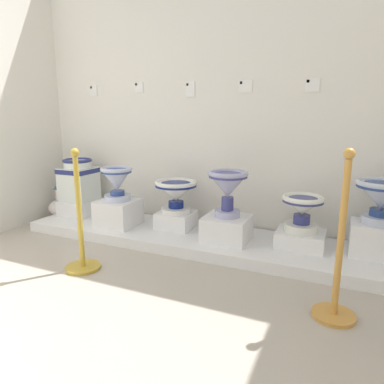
{
  "coord_description": "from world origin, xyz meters",
  "views": [
    {
      "loc": [
        3.22,
        -0.63,
        1.19
      ],
      "look_at": [
        1.96,
        2.23,
        0.5
      ],
      "focal_mm": 32.01,
      "sensor_mm": 36.0,
      "label": 1
    }
  ],
  "objects_px": {
    "plinth_block_central_ornate": "(81,207)",
    "antique_toilet_slender_white": "(302,208)",
    "info_placard_fourth": "(245,86)",
    "info_placard_fifth": "(312,85)",
    "antique_toilet_pale_glazed": "(228,186)",
    "info_placard_third": "(190,89)",
    "info_placard_first": "(93,91)",
    "stanchion_post_near_right": "(338,270)",
    "antique_toilet_leftmost": "(382,196)",
    "antique_toilet_central_ornate": "(79,179)",
    "info_placard_second": "(139,87)",
    "decorative_vase_companion": "(61,206)",
    "stanchion_post_near_left": "(81,237)",
    "plinth_block_leftmost": "(377,240)",
    "plinth_block_broad_patterned": "(118,213)",
    "plinth_block_slender_white": "(300,239)",
    "plinth_block_pale_glazed": "(227,228)",
    "plinth_block_tall_cobalt": "(176,220)",
    "antique_toilet_broad_patterned": "(117,180)",
    "antique_toilet_tall_cobalt": "(176,192)"
  },
  "relations": [
    {
      "from": "plinth_block_central_ornate",
      "to": "info_placard_fourth",
      "type": "bearing_deg",
      "value": 9.91
    },
    {
      "from": "plinth_block_pale_glazed",
      "to": "decorative_vase_companion",
      "type": "bearing_deg",
      "value": 175.82
    },
    {
      "from": "info_placard_first",
      "to": "stanchion_post_near_right",
      "type": "relative_size",
      "value": 0.12
    },
    {
      "from": "antique_toilet_leftmost",
      "to": "plinth_block_pale_glazed",
      "type": "bearing_deg",
      "value": -174.27
    },
    {
      "from": "antique_toilet_pale_glazed",
      "to": "plinth_block_slender_white",
      "type": "distance_m",
      "value": 0.77
    },
    {
      "from": "info_placard_third",
      "to": "info_placard_fourth",
      "type": "xyz_separation_m",
      "value": [
        0.57,
        0.0,
        0.01
      ]
    },
    {
      "from": "antique_toilet_leftmost",
      "to": "antique_toilet_pale_glazed",
      "type": "bearing_deg",
      "value": -174.27
    },
    {
      "from": "plinth_block_slender_white",
      "to": "antique_toilet_leftmost",
      "type": "height_order",
      "value": "antique_toilet_leftmost"
    },
    {
      "from": "plinth_block_central_ornate",
      "to": "plinth_block_pale_glazed",
      "type": "xyz_separation_m",
      "value": [
        1.8,
        -0.13,
        0.03
      ]
    },
    {
      "from": "info_placard_first",
      "to": "stanchion_post_near_left",
      "type": "relative_size",
      "value": 0.13
    },
    {
      "from": "plinth_block_leftmost",
      "to": "antique_toilet_pale_glazed",
      "type": "bearing_deg",
      "value": -174.27
    },
    {
      "from": "antique_toilet_slender_white",
      "to": "antique_toilet_leftmost",
      "type": "relative_size",
      "value": 0.88
    },
    {
      "from": "antique_toilet_broad_patterned",
      "to": "antique_toilet_slender_white",
      "type": "distance_m",
      "value": 1.79
    },
    {
      "from": "antique_toilet_tall_cobalt",
      "to": "plinth_block_pale_glazed",
      "type": "xyz_separation_m",
      "value": [
        0.57,
        -0.13,
        -0.26
      ]
    },
    {
      "from": "antique_toilet_pale_glazed",
      "to": "info_placard_fourth",
      "type": "distance_m",
      "value": 0.98
    },
    {
      "from": "plinth_block_broad_patterned",
      "to": "decorative_vase_companion",
      "type": "height_order",
      "value": "decorative_vase_companion"
    },
    {
      "from": "antique_toilet_central_ornate",
      "to": "antique_toilet_pale_glazed",
      "type": "height_order",
      "value": "antique_toilet_central_ornate"
    },
    {
      "from": "plinth_block_central_ornate",
      "to": "antique_toilet_slender_white",
      "type": "bearing_deg",
      "value": -0.63
    },
    {
      "from": "antique_toilet_central_ornate",
      "to": "plinth_block_pale_glazed",
      "type": "height_order",
      "value": "antique_toilet_central_ornate"
    },
    {
      "from": "plinth_block_central_ornate",
      "to": "plinth_block_broad_patterned",
      "type": "bearing_deg",
      "value": -14.46
    },
    {
      "from": "antique_toilet_central_ornate",
      "to": "antique_toilet_tall_cobalt",
      "type": "bearing_deg",
      "value": -0.05
    },
    {
      "from": "plinth_block_slender_white",
      "to": "antique_toilet_leftmost",
      "type": "distance_m",
      "value": 0.72
    },
    {
      "from": "antique_toilet_tall_cobalt",
      "to": "plinth_block_pale_glazed",
      "type": "relative_size",
      "value": 1.06
    },
    {
      "from": "antique_toilet_leftmost",
      "to": "info_placard_second",
      "type": "bearing_deg",
      "value": 172.24
    },
    {
      "from": "antique_toilet_leftmost",
      "to": "plinth_block_tall_cobalt",
      "type": "bearing_deg",
      "value": 179.8
    },
    {
      "from": "antique_toilet_slender_white",
      "to": "info_placard_first",
      "type": "bearing_deg",
      "value": 171.9
    },
    {
      "from": "antique_toilet_pale_glazed",
      "to": "antique_toilet_leftmost",
      "type": "height_order",
      "value": "antique_toilet_pale_glazed"
    },
    {
      "from": "info_placard_fourth",
      "to": "info_placard_fifth",
      "type": "bearing_deg",
      "value": -0.0
    },
    {
      "from": "plinth_block_tall_cobalt",
      "to": "info_placard_first",
      "type": "xyz_separation_m",
      "value": [
        -1.2,
        0.32,
        1.3
      ]
    },
    {
      "from": "antique_toilet_broad_patterned",
      "to": "antique_toilet_central_ornate",
      "type": "bearing_deg",
      "value": 165.54
    },
    {
      "from": "antique_toilet_tall_cobalt",
      "to": "plinth_block_broad_patterned",
      "type": "bearing_deg",
      "value": -164.05
    },
    {
      "from": "antique_toilet_central_ornate",
      "to": "plinth_block_broad_patterned",
      "type": "distance_m",
      "value": 0.72
    },
    {
      "from": "antique_toilet_pale_glazed",
      "to": "info_placard_fifth",
      "type": "xyz_separation_m",
      "value": [
        0.61,
        0.44,
        0.86
      ]
    },
    {
      "from": "plinth_block_pale_glazed",
      "to": "plinth_block_slender_white",
      "type": "bearing_deg",
      "value": 9.18
    },
    {
      "from": "antique_toilet_central_ornate",
      "to": "antique_toilet_slender_white",
      "type": "height_order",
      "value": "antique_toilet_central_ornate"
    },
    {
      "from": "antique_toilet_pale_glazed",
      "to": "info_placard_fourth",
      "type": "xyz_separation_m",
      "value": [
        0.01,
        0.44,
        0.87
      ]
    },
    {
      "from": "antique_toilet_central_ornate",
      "to": "info_placard_first",
      "type": "bearing_deg",
      "value": 85.57
    },
    {
      "from": "antique_toilet_pale_glazed",
      "to": "info_placard_fifth",
      "type": "distance_m",
      "value": 1.14
    },
    {
      "from": "antique_toilet_leftmost",
      "to": "plinth_block_broad_patterned",
      "type": "bearing_deg",
      "value": -176.13
    },
    {
      "from": "plinth_block_leftmost",
      "to": "stanchion_post_near_right",
      "type": "bearing_deg",
      "value": -107.12
    },
    {
      "from": "plinth_block_leftmost",
      "to": "antique_toilet_central_ornate",
      "type": "bearing_deg",
      "value": 179.86
    },
    {
      "from": "plinth_block_central_ornate",
      "to": "antique_toilet_tall_cobalt",
      "type": "xyz_separation_m",
      "value": [
        1.23,
        -0.0,
        0.29
      ]
    },
    {
      "from": "antique_toilet_central_ornate",
      "to": "info_placard_second",
      "type": "xyz_separation_m",
      "value": [
        0.64,
        0.32,
        0.99
      ]
    },
    {
      "from": "antique_toilet_pale_glazed",
      "to": "info_placard_third",
      "type": "height_order",
      "value": "info_placard_third"
    },
    {
      "from": "antique_toilet_central_ornate",
      "to": "antique_toilet_tall_cobalt",
      "type": "height_order",
      "value": "antique_toilet_central_ornate"
    },
    {
      "from": "plinth_block_tall_cobalt",
      "to": "info_placard_fourth",
      "type": "relative_size",
      "value": 2.63
    },
    {
      "from": "info_placard_first",
      "to": "info_placard_second",
      "type": "height_order",
      "value": "info_placard_second"
    },
    {
      "from": "plinth_block_pale_glazed",
      "to": "plinth_block_leftmost",
      "type": "distance_m",
      "value": 1.21
    },
    {
      "from": "info_placard_first",
      "to": "antique_toilet_pale_glazed",
      "type": "bearing_deg",
      "value": -14.03
    },
    {
      "from": "antique_toilet_leftmost",
      "to": "decorative_vase_companion",
      "type": "xyz_separation_m",
      "value": [
        -3.32,
        0.03,
        -0.45
      ]
    }
  ]
}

